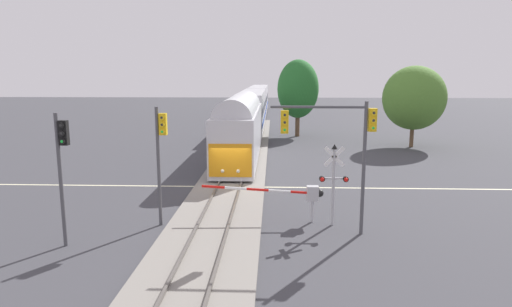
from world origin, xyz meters
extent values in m
plane|color=#3D3D42|center=(0.00, 0.00, 0.00)|extent=(220.00, 220.00, 0.00)
cube|color=beige|center=(0.00, 0.00, 0.00)|extent=(44.00, 0.20, 0.01)
cube|color=gray|center=(0.00, 0.00, 0.09)|extent=(4.40, 80.00, 0.18)
cube|color=#56514C|center=(-0.72, 0.00, 0.25)|extent=(0.10, 80.00, 0.14)
cube|color=#56514C|center=(0.72, 0.00, 0.25)|extent=(0.10, 80.00, 0.14)
cube|color=silver|center=(0.00, 9.02, 2.27)|extent=(3.00, 17.69, 3.90)
cube|color=orange|center=(0.00, 0.15, 1.69)|extent=(2.76, 0.08, 2.15)
cylinder|color=silver|center=(0.00, 9.02, 4.10)|extent=(2.76, 15.92, 2.76)
sphere|color=#F4F2CC|center=(-0.50, 0.14, 1.00)|extent=(0.24, 0.24, 0.24)
sphere|color=#F4F2CC|center=(0.50, 0.14, 1.00)|extent=(0.24, 0.24, 0.24)
cube|color=silver|center=(0.00, 30.49, 2.62)|extent=(3.00, 23.45, 4.60)
cube|color=black|center=(1.51, 30.49, 2.92)|extent=(0.04, 21.10, 0.90)
cube|color=#193899|center=(1.52, 30.49, 1.47)|extent=(0.04, 21.57, 0.36)
cube|color=silver|center=(0.00, 54.84, 2.62)|extent=(3.00, 23.45, 4.60)
cube|color=black|center=(1.51, 54.84, 2.92)|extent=(0.04, 21.10, 0.90)
cube|color=#193899|center=(1.52, 54.84, 1.47)|extent=(0.04, 21.57, 0.36)
cylinder|color=#B7B7BC|center=(4.64, -6.64, 0.55)|extent=(0.14, 0.14, 1.10)
cube|color=#B7B7BC|center=(4.64, -6.64, 1.45)|extent=(0.56, 0.40, 0.70)
sphere|color=black|center=(4.99, -6.64, 1.45)|extent=(0.36, 0.36, 0.36)
cylinder|color=red|center=(4.11, -6.64, 1.48)|extent=(1.07, 0.12, 0.18)
cylinder|color=white|center=(3.05, -6.64, 1.54)|extent=(1.07, 0.12, 0.18)
cylinder|color=red|center=(1.99, -6.64, 1.60)|extent=(1.07, 0.12, 0.18)
cylinder|color=white|center=(0.93, -6.64, 1.66)|extent=(1.07, 0.12, 0.18)
cylinder|color=red|center=(-0.13, -6.64, 1.72)|extent=(1.07, 0.12, 0.18)
sphere|color=red|center=(-0.66, -6.64, 1.75)|extent=(0.14, 0.14, 0.14)
cylinder|color=#B2B2B7|center=(5.57, -7.03, 1.84)|extent=(0.14, 0.14, 3.68)
cube|color=white|center=(5.57, -7.05, 3.33)|extent=(0.98, 0.05, 0.98)
cube|color=white|center=(5.57, -7.05, 3.33)|extent=(0.98, 0.05, 0.98)
cube|color=#B2B2B7|center=(5.57, -7.03, 2.28)|extent=(1.10, 0.08, 0.08)
cylinder|color=black|center=(5.02, -7.13, 2.28)|extent=(0.26, 0.18, 0.26)
cylinder|color=black|center=(6.12, -7.13, 2.28)|extent=(0.26, 0.18, 0.26)
sphere|color=red|center=(5.02, -7.23, 2.28)|extent=(0.20, 0.20, 0.20)
sphere|color=red|center=(6.12, -7.23, 2.28)|extent=(0.20, 0.20, 0.20)
cone|color=black|center=(5.57, -7.03, 3.80)|extent=(0.28, 0.28, 0.22)
cylinder|color=#4C4C51|center=(6.71, -8.18, 2.98)|extent=(0.16, 0.16, 5.95)
cube|color=gold|center=(6.99, -8.18, 5.15)|extent=(0.34, 0.26, 1.00)
sphere|color=#262626|center=(6.99, -8.33, 5.47)|extent=(0.20, 0.20, 0.20)
cylinder|color=gold|center=(6.99, -8.36, 5.47)|extent=(0.24, 0.10, 0.24)
sphere|color=#262626|center=(6.99, -8.33, 5.15)|extent=(0.20, 0.20, 0.20)
cylinder|color=gold|center=(6.99, -8.36, 5.15)|extent=(0.24, 0.10, 0.24)
sphere|color=green|center=(6.99, -8.33, 4.83)|extent=(0.20, 0.20, 0.20)
cylinder|color=gold|center=(6.99, -8.36, 4.83)|extent=(0.24, 0.10, 0.24)
cylinder|color=#4C4C51|center=(4.66, -8.18, 5.70)|extent=(4.11, 0.12, 0.12)
cube|color=gold|center=(3.22, -8.18, 5.05)|extent=(0.34, 0.26, 1.00)
sphere|color=#262626|center=(3.22, -8.33, 5.37)|extent=(0.20, 0.20, 0.20)
cylinder|color=gold|center=(3.22, -8.36, 5.37)|extent=(0.24, 0.10, 0.24)
sphere|color=#262626|center=(3.22, -8.33, 5.05)|extent=(0.20, 0.20, 0.20)
cylinder|color=gold|center=(3.22, -8.36, 5.05)|extent=(0.24, 0.10, 0.24)
sphere|color=green|center=(3.22, -8.33, 4.73)|extent=(0.20, 0.20, 0.20)
cylinder|color=gold|center=(3.22, -8.36, 4.73)|extent=(0.24, 0.10, 0.24)
cylinder|color=#4C4C51|center=(-2.61, -7.35, 2.82)|extent=(0.16, 0.16, 5.64)
cube|color=gold|center=(-2.33, -7.35, 4.84)|extent=(0.34, 0.26, 1.00)
sphere|color=#262626|center=(-2.33, -7.50, 5.16)|extent=(0.20, 0.20, 0.20)
cylinder|color=gold|center=(-2.33, -7.53, 5.16)|extent=(0.24, 0.10, 0.24)
sphere|color=#262626|center=(-2.33, -7.50, 4.84)|extent=(0.20, 0.20, 0.20)
cylinder|color=gold|center=(-2.33, -7.53, 4.84)|extent=(0.24, 0.10, 0.24)
sphere|color=green|center=(-2.33, -7.50, 4.52)|extent=(0.20, 0.20, 0.20)
cylinder|color=gold|center=(-2.33, -7.53, 4.52)|extent=(0.24, 0.10, 0.24)
cylinder|color=#4C4C51|center=(-5.94, -10.07, 2.79)|extent=(0.16, 0.16, 5.58)
cube|color=black|center=(-5.66, -10.07, 4.78)|extent=(0.34, 0.26, 1.00)
sphere|color=#262626|center=(-5.66, -10.22, 5.10)|extent=(0.20, 0.20, 0.20)
cylinder|color=black|center=(-5.66, -10.25, 5.10)|extent=(0.24, 0.10, 0.24)
sphere|color=#262626|center=(-5.66, -10.22, 4.78)|extent=(0.20, 0.20, 0.20)
cylinder|color=black|center=(-5.66, -10.25, 4.78)|extent=(0.24, 0.10, 0.24)
sphere|color=green|center=(-5.66, -10.22, 4.46)|extent=(0.20, 0.20, 0.20)
cylinder|color=black|center=(-5.66, -10.25, 4.46)|extent=(0.24, 0.10, 0.24)
cylinder|color=brown|center=(5.51, 23.58, 1.49)|extent=(0.50, 0.50, 2.97)
ellipsoid|color=#236628|center=(5.51, 23.58, 5.45)|extent=(4.70, 4.70, 6.62)
cylinder|color=brown|center=(16.40, 16.41, 1.25)|extent=(0.38, 0.38, 2.50)
ellipsoid|color=#4C7A2D|center=(16.40, 16.41, 4.83)|extent=(6.03, 6.03, 6.20)
camera|label=1|loc=(2.73, -27.24, 7.09)|focal=30.91mm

